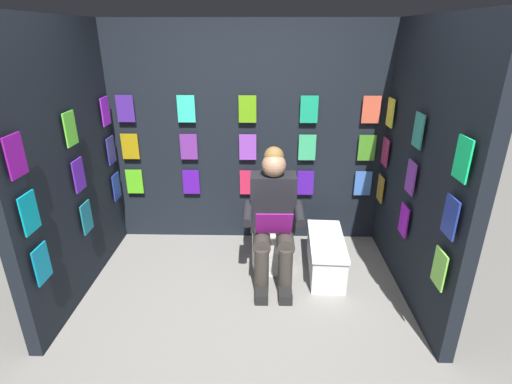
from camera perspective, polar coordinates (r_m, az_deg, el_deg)
name	(u,v)px	position (r m, az deg, el deg)	size (l,w,h in m)	color
ground_plane	(239,360)	(2.91, -2.57, -23.37)	(30.00, 30.00, 0.00)	gray
display_wall_back	(248,137)	(3.96, -1.18, 8.08)	(2.82, 0.14, 2.21)	black
display_wall_left	(423,168)	(3.31, 23.35, 3.30)	(0.14, 1.76, 2.21)	black
display_wall_right	(67,165)	(3.45, -26.06, 3.56)	(0.14, 1.76, 2.21)	black
toilet	(272,232)	(3.71, 2.38, -5.85)	(0.41, 0.56, 0.77)	white
person_reading	(273,216)	(3.39, 2.55, -3.59)	(0.53, 0.68, 1.19)	black
comic_longbox_near	(326,255)	(3.70, 10.21, -9.10)	(0.35, 0.79, 0.34)	silver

